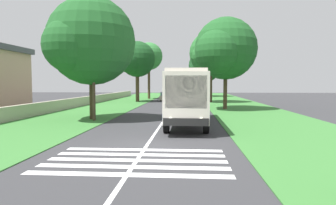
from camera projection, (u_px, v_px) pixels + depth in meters
The scene contains 19 objects.
ground at pixel (146, 147), 13.81m from camera, with size 160.00×160.00×0.00m, color #333335.
grass_verge_left at pixel (84, 113), 29.31m from camera, with size 120.00×8.00×0.04m, color #387533.
grass_verge_right at pixel (256, 114), 28.17m from camera, with size 120.00×8.00×0.04m, color #387533.
centre_line at pixel (168, 114), 28.74m from camera, with size 110.00×0.16×0.01m, color silver.
coach_bus at pixel (187, 94), 21.34m from camera, with size 11.16×2.62×3.73m.
zebra_crossing at pixel (137, 160), 11.38m from camera, with size 4.05×6.80×0.01m.
trailing_car_0 at pixel (186, 99), 42.13m from camera, with size 4.30×1.78×1.43m.
trailing_car_1 at pixel (166, 97), 50.08m from camera, with size 4.30×1.78×1.43m.
trailing_car_2 at pixel (188, 96), 54.83m from camera, with size 4.30×1.78×1.43m.
trailing_car_3 at pixel (172, 94), 64.12m from camera, with size 4.30×1.78×1.43m.
trailing_minibus_0 at pixel (173, 89), 72.28m from camera, with size 6.00×2.14×2.53m.
roadside_tree_left_0 at pixel (136, 60), 47.09m from camera, with size 6.87×5.58×9.40m.
roadside_tree_left_1 at pixel (90, 43), 23.90m from camera, with size 7.84×6.95×9.66m.
roadside_tree_left_2 at pixel (148, 57), 55.38m from camera, with size 5.95×5.05×10.32m.
roadside_tree_right_0 at pixel (204, 67), 65.44m from camera, with size 8.37×7.09×10.20m.
roadside_tree_right_1 at pixel (210, 55), 45.48m from camera, with size 7.84×6.49×10.60m.
roadside_tree_right_2 at pixel (224, 50), 33.16m from camera, with size 8.37×6.82×10.07m.
utility_pole at pixel (93, 67), 23.04m from camera, with size 0.24×1.40×7.92m.
roadside_wall at pixel (70, 103), 34.49m from camera, with size 70.00×0.40×1.12m, color #B2A893.
Camera 1 is at (-13.55, -1.96, 2.91)m, focal length 32.28 mm.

